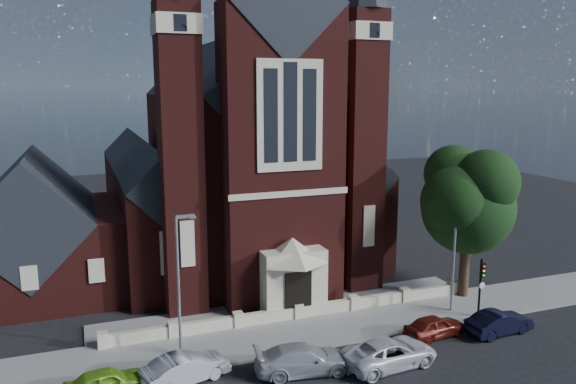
# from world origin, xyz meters

# --- Properties ---
(ground) EXTENTS (120.00, 120.00, 0.00)m
(ground) POSITION_xyz_m (0.00, 15.00, 0.00)
(ground) COLOR black
(ground) RESTS_ON ground
(pavement_strip) EXTENTS (60.00, 5.00, 0.12)m
(pavement_strip) POSITION_xyz_m (0.00, 4.50, 0.00)
(pavement_strip) COLOR gray
(pavement_strip) RESTS_ON ground
(forecourt_paving) EXTENTS (26.00, 3.00, 0.14)m
(forecourt_paving) POSITION_xyz_m (0.00, 8.50, 0.00)
(forecourt_paving) COLOR gray
(forecourt_paving) RESTS_ON ground
(forecourt_wall) EXTENTS (24.00, 0.40, 0.90)m
(forecourt_wall) POSITION_xyz_m (0.00, 6.50, 0.00)
(forecourt_wall) COLOR beige
(forecourt_wall) RESTS_ON ground
(church) EXTENTS (20.01, 34.90, 29.20)m
(church) POSITION_xyz_m (-0.00, 22.94, 8.19)
(church) COLOR #451512
(church) RESTS_ON ground
(parish_hall) EXTENTS (12.00, 12.20, 10.24)m
(parish_hall) POSITION_xyz_m (-16.00, 18.00, 4.01)
(parish_hall) COLOR #451512
(parish_hall) RESTS_ON ground
(street_tree) EXTENTS (6.40, 6.60, 10.70)m
(street_tree) POSITION_xyz_m (12.60, 5.71, 6.96)
(street_tree) COLOR black
(street_tree) RESTS_ON ground
(street_lamp_left) EXTENTS (1.16, 0.22, 8.09)m
(street_lamp_left) POSITION_xyz_m (-7.91, 4.00, 4.60)
(street_lamp_left) COLOR gray
(street_lamp_left) RESTS_ON ground
(street_lamp_right) EXTENTS (1.16, 0.22, 8.09)m
(street_lamp_right) POSITION_xyz_m (10.09, 4.00, 4.60)
(street_lamp_right) COLOR gray
(street_lamp_right) RESTS_ON ground
(traffic_signal) EXTENTS (0.28, 0.42, 4.00)m
(traffic_signal) POSITION_xyz_m (11.00, 2.43, 2.58)
(traffic_signal) COLOR black
(traffic_signal) RESTS_ON ground
(car_lime_van) EXTENTS (4.16, 2.19, 1.35)m
(car_lime_van) POSITION_xyz_m (-12.05, 1.39, 0.68)
(car_lime_van) COLOR #7ABE26
(car_lime_van) RESTS_ON ground
(car_silver_a) EXTENTS (4.79, 2.77, 1.49)m
(car_silver_a) POSITION_xyz_m (-8.25, 1.23, 0.75)
(car_silver_a) COLOR silver
(car_silver_a) RESTS_ON ground
(car_silver_b) EXTENTS (5.44, 2.87, 1.50)m
(car_silver_b) POSITION_xyz_m (-2.26, -0.01, 0.75)
(car_silver_b) COLOR #B1B3B9
(car_silver_b) RESTS_ON ground
(car_white_suv) EXTENTS (5.54, 2.96, 1.48)m
(car_white_suv) POSITION_xyz_m (2.34, -0.96, 0.74)
(car_white_suv) COLOR white
(car_white_suv) RESTS_ON ground
(car_dark_red) EXTENTS (4.11, 2.06, 1.34)m
(car_dark_red) POSITION_xyz_m (6.70, 1.18, 0.67)
(car_dark_red) COLOR maroon
(car_dark_red) RESTS_ON ground
(car_navy) EXTENTS (4.45, 1.84, 1.43)m
(car_navy) POSITION_xyz_m (10.64, 0.17, 0.72)
(car_navy) COLOR black
(car_navy) RESTS_ON ground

